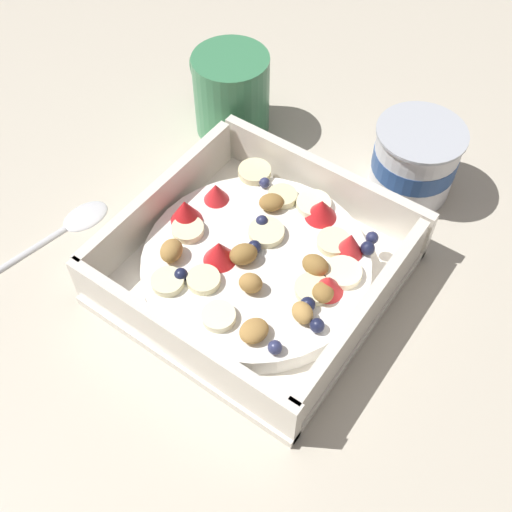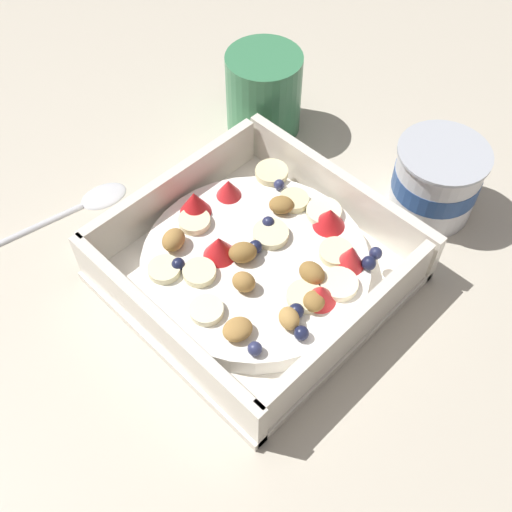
{
  "view_description": "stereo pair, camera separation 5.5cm",
  "coord_description": "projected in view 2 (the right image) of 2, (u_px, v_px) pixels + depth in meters",
  "views": [
    {
      "loc": [
        0.19,
        -0.27,
        0.47
      ],
      "look_at": [
        -0.0,
        0.0,
        0.03
      ],
      "focal_mm": 44.09,
      "sensor_mm": 36.0,
      "label": 1
    },
    {
      "loc": [
        0.23,
        -0.23,
        0.47
      ],
      "look_at": [
        -0.0,
        0.0,
        0.03
      ],
      "focal_mm": 44.09,
      "sensor_mm": 36.0,
      "label": 2
    }
  ],
  "objects": [
    {
      "name": "ground_plane",
      "position": [
        255.0,
        279.0,
        0.57
      ],
      "size": [
        2.4,
        2.4,
        0.0
      ],
      "primitive_type": "plane",
      "color": "beige"
    },
    {
      "name": "fruit_bowl",
      "position": [
        257.0,
        262.0,
        0.56
      ],
      "size": [
        0.23,
        0.23,
        0.06
      ],
      "color": "white",
      "rests_on": "ground"
    },
    {
      "name": "spoon",
      "position": [
        79.0,
        205.0,
        0.62
      ],
      "size": [
        0.05,
        0.17,
        0.01
      ],
      "color": "silver",
      "rests_on": "ground"
    },
    {
      "name": "yogurt_cup",
      "position": [
        436.0,
        180.0,
        0.6
      ],
      "size": [
        0.09,
        0.09,
        0.08
      ],
      "color": "white",
      "rests_on": "ground"
    },
    {
      "name": "coffee_mug",
      "position": [
        263.0,
        92.0,
        0.66
      ],
      "size": [
        0.11,
        0.08,
        0.09
      ],
      "color": "#3D8456",
      "rests_on": "ground"
    }
  ]
}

